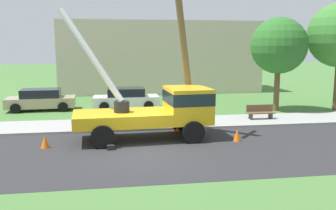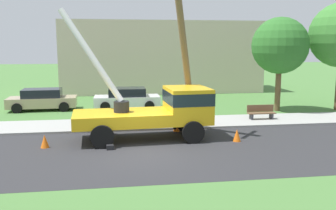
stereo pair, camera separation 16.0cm
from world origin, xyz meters
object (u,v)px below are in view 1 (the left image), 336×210
object	(u,v)px
utility_truck	(160,108)
traffic_cone_behind	(45,142)
leaning_utility_pole	(183,42)
roadside_tree_near	(279,46)
parked_sedan_tan	(41,100)
park_bench	(260,113)
traffic_cone_ahead	(237,135)
parked_sedan_white	(126,98)
traffic_cone_curbside	(177,126)

from	to	relation	value
utility_truck	traffic_cone_behind	world-z (taller)	utility_truck
leaning_utility_pole	roadside_tree_near	bearing A→B (deg)	34.95
parked_sedan_tan	park_bench	size ratio (longest dim) A/B	2.79
leaning_utility_pole	roadside_tree_near	distance (m)	8.89
traffic_cone_ahead	roadside_tree_near	distance (m)	9.64
traffic_cone_behind	leaning_utility_pole	bearing A→B (deg)	16.24
park_bench	utility_truck	bearing A→B (deg)	-153.49
traffic_cone_behind	parked_sedan_white	size ratio (longest dim) A/B	0.13
parked_sedan_tan	parked_sedan_white	world-z (taller)	same
traffic_cone_ahead	parked_sedan_white	world-z (taller)	parked_sedan_white
leaning_utility_pole	traffic_cone_ahead	bearing A→B (deg)	-43.75
traffic_cone_curbside	parked_sedan_tan	xyz separation A→B (m)	(-7.85, 7.28, 0.43)
leaning_utility_pole	traffic_cone_behind	size ratio (longest dim) A/B	15.47
traffic_cone_ahead	parked_sedan_white	bearing A→B (deg)	116.16
traffic_cone_behind	park_bench	xyz separation A→B (m)	(11.28, 4.04, 0.18)
traffic_cone_ahead	traffic_cone_behind	distance (m)	8.41
utility_truck	traffic_cone_ahead	distance (m)	3.71
roadside_tree_near	utility_truck	bearing A→B (deg)	-144.92
park_bench	parked_sedan_tan	bearing A→B (deg)	157.55
utility_truck	parked_sedan_white	bearing A→B (deg)	98.60
parked_sedan_tan	traffic_cone_ahead	bearing A→B (deg)	-43.32
traffic_cone_ahead	traffic_cone_behind	bearing A→B (deg)	178.77
traffic_cone_ahead	traffic_cone_curbside	size ratio (longest dim) A/B	1.00
parked_sedan_white	leaning_utility_pole	bearing A→B (deg)	-71.25
traffic_cone_ahead	parked_sedan_white	distance (m)	10.44
traffic_cone_ahead	park_bench	size ratio (longest dim) A/B	0.35
leaning_utility_pole	traffic_cone_behind	xyz separation A→B (m)	(-6.30, -1.83, -4.16)
traffic_cone_curbside	traffic_cone_behind	bearing A→B (deg)	-160.32
traffic_cone_curbside	park_bench	world-z (taller)	park_bench
parked_sedan_tan	park_bench	distance (m)	14.15
traffic_cone_curbside	roadside_tree_near	bearing A→B (deg)	32.29
traffic_cone_curbside	utility_truck	bearing A→B (deg)	-129.00
traffic_cone_behind	park_bench	bearing A→B (deg)	19.70
parked_sedan_tan	parked_sedan_white	distance (m)	5.61
park_bench	roadside_tree_near	xyz separation A→B (m)	(2.31, 2.89, 3.78)
utility_truck	park_bench	size ratio (longest dim) A/B	4.31
utility_truck	parked_sedan_white	size ratio (longest dim) A/B	1.56
traffic_cone_behind	park_bench	size ratio (longest dim) A/B	0.35
park_bench	roadside_tree_near	bearing A→B (deg)	51.38
utility_truck	leaning_utility_pole	xyz separation A→B (m)	(1.25, 0.90, 3.03)
utility_truck	parked_sedan_tan	bearing A→B (deg)	128.85
parked_sedan_white	parked_sedan_tan	bearing A→B (deg)	177.38
parked_sedan_tan	park_bench	world-z (taller)	parked_sedan_tan
leaning_utility_pole	parked_sedan_white	size ratio (longest dim) A/B	1.96
leaning_utility_pole	park_bench	distance (m)	6.74
leaning_utility_pole	traffic_cone_ahead	world-z (taller)	leaning_utility_pole
leaning_utility_pole	parked_sedan_tan	size ratio (longest dim) A/B	1.94
leaning_utility_pole	parked_sedan_tan	xyz separation A→B (m)	(-8.10, 7.61, -3.72)
traffic_cone_ahead	roadside_tree_near	world-z (taller)	roadside_tree_near
parked_sedan_tan	traffic_cone_curbside	bearing A→B (deg)	-42.85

